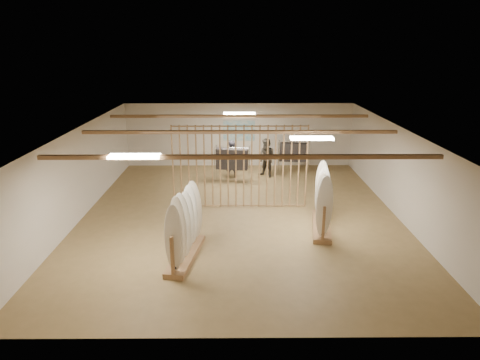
{
  "coord_description": "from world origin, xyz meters",
  "views": [
    {
      "loc": [
        -0.09,
        -12.72,
        5.23
      ],
      "look_at": [
        0.0,
        0.0,
        1.2
      ],
      "focal_mm": 32.0,
      "sensor_mm": 36.0,
      "label": 1
    }
  ],
  "objects_px": {
    "rack_left": "(185,236)",
    "clothing_rack_a": "(232,159)",
    "rack_right": "(322,208)",
    "shopper_b": "(267,156)",
    "shopper_a": "(231,157)",
    "clothing_rack_b": "(294,152)"
  },
  "relations": [
    {
      "from": "rack_left",
      "to": "rack_right",
      "type": "relative_size",
      "value": 0.98
    },
    {
      "from": "shopper_a",
      "to": "shopper_b",
      "type": "relative_size",
      "value": 0.99
    },
    {
      "from": "rack_right",
      "to": "clothing_rack_b",
      "type": "distance_m",
      "value": 5.85
    },
    {
      "from": "rack_left",
      "to": "shopper_a",
      "type": "relative_size",
      "value": 1.29
    },
    {
      "from": "rack_left",
      "to": "shopper_a",
      "type": "height_order",
      "value": "rack_left"
    },
    {
      "from": "shopper_a",
      "to": "clothing_rack_a",
      "type": "bearing_deg",
      "value": 89.35
    },
    {
      "from": "clothing_rack_b",
      "to": "shopper_a",
      "type": "xyz_separation_m",
      "value": [
        -2.63,
        -0.72,
        0.01
      ]
    },
    {
      "from": "rack_right",
      "to": "shopper_a",
      "type": "xyz_separation_m",
      "value": [
        -2.75,
        5.12,
        0.26
      ]
    },
    {
      "from": "rack_right",
      "to": "shopper_b",
      "type": "bearing_deg",
      "value": 113.09
    },
    {
      "from": "shopper_a",
      "to": "clothing_rack_b",
      "type": "bearing_deg",
      "value": -168.47
    },
    {
      "from": "clothing_rack_a",
      "to": "clothing_rack_b",
      "type": "height_order",
      "value": "clothing_rack_a"
    },
    {
      "from": "rack_right",
      "to": "shopper_a",
      "type": "bearing_deg",
      "value": 127.37
    },
    {
      "from": "rack_left",
      "to": "clothing_rack_a",
      "type": "distance_m",
      "value": 6.52
    },
    {
      "from": "rack_right",
      "to": "shopper_b",
      "type": "xyz_separation_m",
      "value": [
        -1.3,
        5.24,
        0.27
      ]
    },
    {
      "from": "shopper_a",
      "to": "shopper_b",
      "type": "xyz_separation_m",
      "value": [
        1.45,
        0.12,
        0.01
      ]
    },
    {
      "from": "clothing_rack_b",
      "to": "shopper_b",
      "type": "xyz_separation_m",
      "value": [
        -1.19,
        -0.61,
        0.02
      ]
    },
    {
      "from": "shopper_b",
      "to": "clothing_rack_b",
      "type": "bearing_deg",
      "value": 65.89
    },
    {
      "from": "rack_right",
      "to": "clothing_rack_b",
      "type": "xyz_separation_m",
      "value": [
        -0.11,
        5.85,
        0.26
      ]
    },
    {
      "from": "clothing_rack_a",
      "to": "shopper_b",
      "type": "distance_m",
      "value": 1.56
    },
    {
      "from": "clothing_rack_b",
      "to": "rack_left",
      "type": "bearing_deg",
      "value": -106.85
    },
    {
      "from": "clothing_rack_b",
      "to": "shopper_a",
      "type": "distance_m",
      "value": 2.73
    },
    {
      "from": "rack_right",
      "to": "rack_left",
      "type": "bearing_deg",
      "value": -145.28
    }
  ]
}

